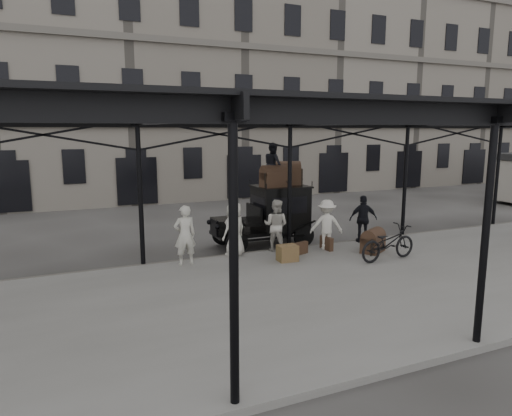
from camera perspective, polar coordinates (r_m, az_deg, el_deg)
The scene contains 18 objects.
ground at distance 14.33m, azimuth 7.86°, elevation -7.32°, with size 120.00×120.00×0.00m, color #383533.
platform at distance 12.73m, azimuth 12.62°, elevation -9.32°, with size 28.00×8.00×0.15m, color slate.
canopy at distance 12.29m, azimuth 12.63°, elevation 11.45°, with size 22.50×9.00×4.74m.
building_frontage at distance 30.65m, azimuth -10.23°, elevation 14.85°, with size 64.00×8.00×14.00m, color slate.
taxi at distance 16.65m, azimuth 2.07°, elevation -0.58°, with size 3.65×1.55×2.18m.
porter_left at distance 13.88m, azimuth -8.88°, elevation -3.37°, with size 0.67×0.44×1.82m, color beige.
porter_midleft at distance 15.32m, azimuth 2.50°, elevation -2.17°, with size 0.85×0.66×1.75m, color beige.
porter_centre at distance 14.74m, azimuth -2.73°, elevation -2.65°, with size 0.86×0.56×1.75m, color beige.
porter_official at distance 16.93m, azimuth 13.26°, elevation -1.34°, with size 1.01×0.42×1.72m, color black.
porter_right at distance 15.68m, azimuth 8.80°, elevation -2.07°, with size 1.10×0.63×1.71m, color silver.
bicycle at distance 14.85m, azimuth 16.18°, elevation -4.21°, with size 0.73×2.10×1.10m, color black.
porter_roof at distance 16.33m, azimuth 2.16°, elevation 5.45°, with size 0.76×0.59×1.57m, color black.
steamer_trunk_roof_near at distance 16.22m, azimuth 2.22°, elevation 3.79°, with size 0.89×0.54×0.65m, color #3F291D, non-canonical shape.
steamer_trunk_roof_far at distance 16.95m, azimuth 3.85°, elevation 4.15°, with size 0.98×0.60×0.72m, color #3F291D, non-canonical shape.
steamer_trunk_platform at distance 15.75m, azimuth 14.41°, elevation -4.17°, with size 0.90×0.55×0.66m, color #3F291D, non-canonical shape.
wicker_hamper at distance 14.28m, azimuth 3.95°, elevation -5.65°, with size 0.60×0.45×0.50m, color brown.
suitcase_upright at distance 15.76m, azimuth 8.80°, elevation -4.36°, with size 0.15×0.60×0.45m, color #3F291D.
suitcase_flat at distance 15.08m, azimuth 5.57°, elevation -5.04°, with size 0.60×0.15×0.40m, color #3F291D.
Camera 1 is at (-7.21, -11.66, 4.17)m, focal length 32.00 mm.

